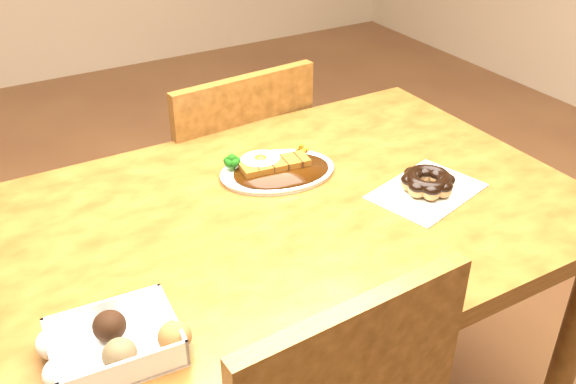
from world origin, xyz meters
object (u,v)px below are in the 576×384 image
table (286,250)px  chair_far (226,192)px  katsu_curry_plate (275,169)px  pon_de_ring (428,183)px  donut_box (112,343)px

table → chair_far: bearing=78.3°
katsu_curry_plate → pon_de_ring: size_ratio=1.06×
katsu_curry_plate → donut_box: 0.59m
table → chair_far: (0.11, 0.53, -0.17)m
table → katsu_curry_plate: (0.05, 0.14, 0.11)m
chair_far → pon_de_ring: bearing=101.7°
pon_de_ring → chair_far: bearing=106.0°
chair_far → pon_de_ring: 0.71m
donut_box → pon_de_ring: bearing=10.3°
pon_de_ring → table: bearing=163.3°
chair_far → donut_box: size_ratio=4.14×
donut_box → katsu_curry_plate: bearing=37.0°
table → katsu_curry_plate: bearing=68.7°
donut_box → pon_de_ring: size_ratio=0.80×
chair_far → donut_box: chair_far is taller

